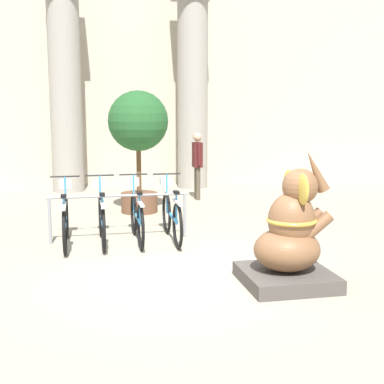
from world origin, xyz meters
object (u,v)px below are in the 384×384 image
Objects in this scene: bicycle_1 at (102,217)px; person_pedestrian at (197,160)px; bicycle_2 at (137,216)px; elephant_statue at (290,239)px; bicycle_0 at (65,219)px; potted_tree at (138,130)px; bicycle_3 at (171,215)px.

person_pedestrian is at bearing 57.42° from bicycle_1.
person_pedestrian reaches higher than bicycle_2.
elephant_statue is at bearing -49.41° from bicycle_1.
bicycle_1 is at bearing -178.46° from bicycle_2.
bicycle_1 is 3.38m from elephant_statue.
bicycle_1 is 1.00× the size of bicycle_2.
bicycle_0 is 0.57m from bicycle_1.
potted_tree is (0.31, 2.46, 1.29)m from bicycle_2.
person_pedestrian is at bearing 40.11° from potted_tree.
bicycle_3 is (0.57, -0.04, 0.00)m from bicycle_2.
bicycle_2 is at bearing 122.25° from elephant_statue.
elephant_statue reaches higher than person_pedestrian.
potted_tree reaches higher than elephant_statue.
potted_tree is (-0.26, 2.50, 1.29)m from bicycle_3.
bicycle_1 is at bearing 3.59° from bicycle_0.
elephant_statue is 1.06× the size of person_pedestrian.
bicycle_2 is 4.21m from person_pedestrian.
bicycle_1 is 1.06× the size of elephant_statue.
bicycle_0 is 0.71× the size of potted_tree.
bicycle_2 is (1.14, 0.05, 0.00)m from bicycle_0.
person_pedestrian is at bearing 51.94° from bicycle_0.
elephant_statue is (2.19, -2.56, 0.15)m from bicycle_1.
bicycle_1 is at bearing 130.59° from elephant_statue.
bicycle_0 is 1.00× the size of bicycle_2.
potted_tree is (-1.32, 5.04, 1.14)m from elephant_statue.
potted_tree is at bearing 104.67° from elephant_statue.
bicycle_1 is 4.50m from person_pedestrian.
bicycle_2 is 2.79m from potted_tree.
bicycle_3 is at bearing -108.47° from person_pedestrian.
bicycle_1 is at bearing -122.58° from person_pedestrian.
bicycle_2 is at bearing -97.12° from potted_tree.
person_pedestrian is at bearing 71.53° from bicycle_3.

